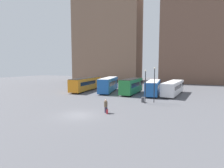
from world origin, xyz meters
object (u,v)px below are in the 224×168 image
Objects in this scene: traveler at (106,105)px; lamp_post_1 at (154,82)px; bus_2 at (132,86)px; bus_0 at (86,84)px; lamp_post_0 at (145,84)px; bus_3 at (153,87)px; bus_4 at (173,87)px; suitcase at (107,111)px; trash_bin at (143,100)px; bus_1 at (109,84)px.

traveler is 0.30× the size of lamp_post_1.
traveler is at bearing -173.20° from bus_2.
bus_0 is 2.31× the size of lamp_post_0.
traveler is at bearing 165.65° from bus_3.
bus_3 is at bearing 90.52° from lamp_post_0.
bus_2 is 0.77× the size of bus_4.
bus_0 reaches higher than bus_3.
bus_0 is 22.41m from suitcase.
lamp_post_0 is at bearing 169.57° from bus_4.
traveler is 8.87m from trash_bin.
bus_0 is 11.87m from bus_2.
suitcase is 0.98× the size of trash_bin.
bus_1 is at bearing -90.75° from bus_0.
bus_1 is 13.92m from trash_bin.
suitcase is at bearing -172.10° from bus_2.
lamp_post_1 reaches higher than bus_4.
traveler is at bearing -146.52° from bus_0.
lamp_post_1 is at bearing 46.18° from lamp_post_0.
bus_2 is at bearing -9.50° from suitcase.
bus_2 is 11.09× the size of trash_bin.
lamp_post_1 is (1.32, -8.58, 1.81)m from bus_3.
lamp_post_1 is 3.50m from trash_bin.
suitcase is at bearing -146.36° from bus_0.
bus_1 is at bearing 136.17° from trash_bin.
lamp_post_0 is 0.93× the size of lamp_post_1.
lamp_post_0 is (16.50, -10.22, 1.48)m from bus_0.
bus_1 is at bearing 84.33° from bus_3.
bus_4 is 14.61× the size of suitcase.
suitcase is (0.35, -0.38, -0.73)m from traveler.
trash_bin is at bearing -165.05° from lamp_post_1.
bus_3 is at bearing -79.06° from bus_2.
bus_2 reaches higher than bus_4.
lamp_post_1 is at bearing 173.75° from bus_4.
lamp_post_0 is 2.95m from trash_bin.
suitcase is at bearing -112.85° from lamp_post_0.
traveler is 0.32× the size of lamp_post_0.
lamp_post_0 is at bearing -124.28° from bus_0.
bus_2 is 10.46m from lamp_post_0.
lamp_post_1 is (-2.64, -9.83, 1.85)m from bus_4.
bus_3 is 12.29× the size of trash_bin.
bus_3 is 12.50× the size of suitcase.
bus_3 is at bearing -24.34° from suitcase.
bus_1 is 2.13× the size of lamp_post_0.
bus_2 reaches higher than bus_3.
suitcase is 0.14× the size of lamp_post_1.
lamp_post_1 is (1.23, 1.29, 0.21)m from lamp_post_0.
bus_4 is (8.54, 1.86, -0.22)m from bus_2.
bus_1 is 14.97m from lamp_post_1.
traveler is 2.06× the size of suitcase.
lamp_post_0 is (0.09, -9.87, 1.60)m from bus_3.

